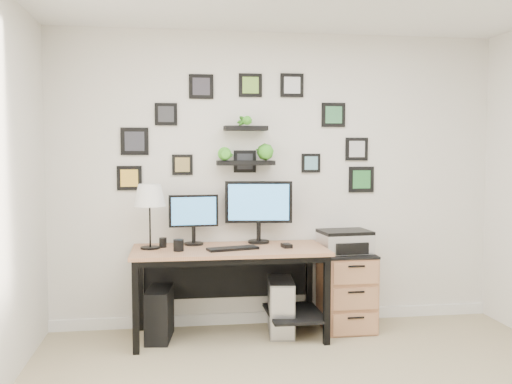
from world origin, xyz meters
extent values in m
plane|color=silver|center=(0.00, 2.00, 1.30)|extent=(4.00, 0.00, 4.00)
cube|color=white|center=(0.00, 1.99, 0.05)|extent=(4.00, 0.03, 0.10)
cube|color=#B27B54|center=(-0.47, 1.63, 0.73)|extent=(1.60, 0.70, 0.03)
cube|color=black|center=(-0.47, 1.63, 0.69)|extent=(1.54, 0.64, 0.05)
cube|color=black|center=(-0.47, 1.96, 0.46)|extent=(1.44, 0.02, 0.41)
cube|color=black|center=(0.08, 1.63, 0.18)|extent=(0.45, 0.63, 0.03)
cube|color=black|center=(-1.22, 1.33, 0.36)|extent=(0.05, 0.05, 0.72)
cube|color=black|center=(-1.22, 1.93, 0.36)|extent=(0.05, 0.05, 0.72)
cube|color=black|center=(0.28, 1.33, 0.36)|extent=(0.05, 0.05, 0.72)
cube|color=black|center=(0.28, 1.93, 0.36)|extent=(0.05, 0.05, 0.72)
cylinder|color=black|center=(-0.76, 1.85, 0.76)|extent=(0.18, 0.18, 0.02)
cylinder|color=black|center=(-0.76, 1.85, 0.83)|extent=(0.04, 0.04, 0.15)
cube|color=black|center=(-0.76, 1.84, 1.04)|extent=(0.42, 0.06, 0.27)
cube|color=#3F8CCC|center=(-0.76, 1.82, 1.04)|extent=(0.38, 0.03, 0.24)
cylinder|color=black|center=(-0.19, 1.87, 0.76)|extent=(0.21, 0.21, 0.02)
cylinder|color=black|center=(-0.19, 1.87, 0.84)|extent=(0.04, 0.04, 0.17)
cube|color=black|center=(-0.19, 1.86, 1.11)|extent=(0.58, 0.11, 0.36)
cube|color=#3F8CCC|center=(-0.19, 1.84, 1.11)|extent=(0.52, 0.08, 0.31)
cube|color=black|center=(-0.45, 1.55, 0.76)|extent=(0.44, 0.23, 0.02)
cube|color=black|center=(0.00, 1.59, 0.77)|extent=(0.08, 0.12, 0.03)
cylinder|color=black|center=(-1.12, 1.70, 0.76)|extent=(0.16, 0.16, 0.02)
cylinder|color=black|center=(-1.12, 1.70, 1.00)|extent=(0.01, 0.01, 0.48)
cone|color=white|center=(-1.12, 1.70, 1.19)|extent=(0.26, 0.26, 0.18)
cylinder|color=black|center=(-0.89, 1.55, 0.80)|extent=(0.08, 0.08, 0.09)
cylinder|color=black|center=(-1.02, 1.75, 0.79)|extent=(0.06, 0.06, 0.08)
cube|color=black|center=(-1.05, 1.66, 0.21)|extent=(0.24, 0.44, 0.42)
cube|color=gray|center=(-0.03, 1.67, 0.23)|extent=(0.26, 0.48, 0.46)
cube|color=silver|center=(-0.06, 1.44, 0.23)|extent=(0.18, 0.03, 0.43)
cube|color=#B27B54|center=(0.57, 1.73, 0.33)|extent=(0.42, 0.50, 0.65)
cube|color=black|center=(0.57, 1.73, 0.66)|extent=(0.43, 0.51, 0.02)
cube|color=#B27B54|center=(0.57, 1.47, 0.11)|extent=(0.39, 0.02, 0.18)
cylinder|color=black|center=(0.57, 1.46, 0.17)|extent=(0.14, 0.02, 0.02)
cube|color=#B27B54|center=(0.57, 1.47, 0.33)|extent=(0.39, 0.02, 0.18)
cylinder|color=black|center=(0.57, 1.46, 0.39)|extent=(0.14, 0.02, 0.02)
cube|color=#B27B54|center=(0.57, 1.47, 0.54)|extent=(0.39, 0.02, 0.18)
cylinder|color=black|center=(0.57, 1.46, 0.60)|extent=(0.14, 0.02, 0.02)
cube|color=silver|center=(0.55, 1.73, 0.75)|extent=(0.45, 0.36, 0.16)
cube|color=black|center=(0.55, 1.73, 0.85)|extent=(0.45, 0.36, 0.03)
cube|color=black|center=(0.56, 1.56, 0.73)|extent=(0.29, 0.04, 0.10)
cube|color=black|center=(-0.30, 1.91, 1.45)|extent=(0.50, 0.18, 0.04)
cube|color=black|center=(-0.30, 1.90, 1.75)|extent=(0.38, 0.15, 0.04)
imported|color=green|center=(-0.47, 1.91, 1.60)|extent=(0.15, 0.12, 0.27)
imported|color=green|center=(-0.13, 1.91, 1.60)|extent=(0.15, 0.15, 0.27)
imported|color=green|center=(-0.30, 1.90, 1.90)|extent=(0.13, 0.09, 0.25)
cube|color=black|center=(-0.68, 1.99, 2.11)|extent=(0.21, 0.02, 0.21)
cube|color=#312E37|center=(-0.68, 1.98, 2.11)|extent=(0.15, 0.00, 0.15)
cube|color=black|center=(-0.85, 1.99, 1.43)|extent=(0.18, 0.02, 0.18)
cube|color=olive|center=(-0.85, 1.98, 1.43)|extent=(0.13, 0.00, 0.13)
cube|color=black|center=(0.78, 1.99, 1.29)|extent=(0.23, 0.02, 0.23)
cube|color=#2C7A38|center=(0.78, 1.98, 1.29)|extent=(0.16, 0.00, 0.16)
cube|color=black|center=(0.73, 1.99, 1.57)|extent=(0.21, 0.02, 0.21)
cube|color=#B4B4B8|center=(0.73, 1.98, 1.57)|extent=(0.15, 0.00, 0.15)
cube|color=black|center=(-0.98, 1.99, 1.87)|extent=(0.19, 0.02, 0.19)
cube|color=#2E2E32|center=(-0.98, 1.98, 1.87)|extent=(0.13, 0.00, 0.13)
cube|color=black|center=(-1.30, 1.99, 1.32)|extent=(0.21, 0.02, 0.21)
cube|color=gold|center=(-1.30, 1.98, 1.32)|extent=(0.15, 0.00, 0.15)
cube|color=black|center=(-0.30, 1.99, 1.46)|extent=(0.20, 0.02, 0.20)
cube|color=#292B2F|center=(-0.30, 1.98, 1.46)|extent=(0.14, 0.00, 0.14)
cube|color=black|center=(-1.25, 1.99, 1.64)|extent=(0.24, 0.02, 0.24)
cube|color=#2E2F38|center=(-1.25, 1.98, 1.64)|extent=(0.17, 0.00, 0.17)
cube|color=black|center=(0.30, 1.99, 1.45)|extent=(0.17, 0.02, 0.17)
cube|color=#619CAA|center=(0.30, 1.98, 1.45)|extent=(0.12, 0.00, 0.12)
cube|color=black|center=(-0.25, 1.99, 2.13)|extent=(0.20, 0.02, 0.20)
cube|color=#73AA38|center=(-0.25, 1.98, 2.13)|extent=(0.14, 0.00, 0.14)
cube|color=black|center=(0.13, 1.99, 2.14)|extent=(0.21, 0.02, 0.21)
cube|color=silver|center=(0.13, 1.98, 2.14)|extent=(0.15, 0.00, 0.15)
cube|color=black|center=(0.51, 1.99, 1.88)|extent=(0.22, 0.02, 0.22)
cube|color=#387B4B|center=(0.51, 1.98, 1.88)|extent=(0.15, 0.00, 0.15)
camera|label=1|loc=(-0.93, -3.02, 1.54)|focal=40.00mm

